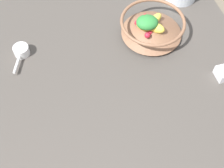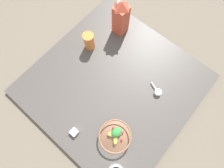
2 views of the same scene
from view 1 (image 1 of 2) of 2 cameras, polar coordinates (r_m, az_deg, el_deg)
ground_plane at (r=0.88m, az=-4.28°, el=-7.35°), size 6.00×6.00×0.00m
countertop at (r=0.87m, az=-4.34°, el=-6.90°), size 1.08×1.08×0.03m
fruit_bowl at (r=1.01m, az=7.30°, el=10.45°), size 0.20×0.20×0.09m
spice_jar at (r=0.97m, az=19.81°, el=1.84°), size 0.05×0.05×0.03m
measuring_scoop at (r=1.00m, az=-16.27°, el=5.76°), size 0.06×0.10×0.03m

